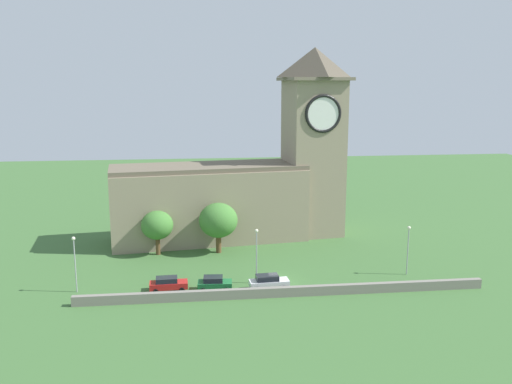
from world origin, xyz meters
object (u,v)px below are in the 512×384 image
(streetlamp_west_mid, at_px, (257,247))
(tree_riverside_west, at_px, (157,225))
(church, at_px, (250,178))
(streetlamp_west_end, at_px, (75,255))
(car_red, at_px, (168,284))
(car_green, at_px, (214,283))
(car_white, at_px, (269,282))
(streetlamp_central, at_px, (408,242))
(tree_by_tower, at_px, (218,220))

(streetlamp_west_mid, distance_m, tree_riverside_west, 18.46)
(church, bearing_deg, streetlamp_west_end, -137.20)
(car_red, bearing_deg, streetlamp_west_mid, 5.94)
(car_red, xyz_separation_m, car_green, (5.55, -0.58, 0.02))
(car_white, bearing_deg, church, 89.46)
(tree_riverside_west, bearing_deg, streetlamp_west_mid, -45.55)
(car_green, bearing_deg, streetlamp_central, 5.78)
(church, distance_m, car_white, 24.87)
(car_white, distance_m, streetlamp_central, 19.22)
(streetlamp_west_mid, height_order, tree_riverside_west, streetlamp_west_mid)
(streetlamp_west_end, distance_m, streetlamp_central, 41.62)
(tree_by_tower, bearing_deg, streetlamp_west_mid, -72.65)
(car_red, relative_size, streetlamp_west_mid, 0.66)
(streetlamp_west_mid, distance_m, tree_by_tower, 13.71)
(car_green, xyz_separation_m, streetlamp_central, (25.19, 2.55, 3.54))
(car_green, xyz_separation_m, streetlamp_west_end, (-16.42, 1.32, 3.74))
(church, height_order, streetlamp_central, church)
(car_red, height_order, car_white, car_white)
(car_red, xyz_separation_m, car_white, (12.08, -1.11, 0.09))
(car_red, xyz_separation_m, streetlamp_central, (30.74, 1.97, 3.56))
(streetlamp_west_end, bearing_deg, car_red, -3.88)
(church, relative_size, tree_riverside_west, 5.86)
(church, distance_m, car_red, 26.85)
(car_white, distance_m, tree_riverside_west, 21.20)
(car_white, bearing_deg, streetlamp_west_mid, 118.44)
(streetlamp_west_end, xyz_separation_m, streetlamp_west_mid, (21.74, 0.40, 0.07))
(car_red, bearing_deg, streetlamp_west_end, 176.12)
(church, height_order, car_red, church)
(tree_riverside_west, bearing_deg, tree_by_tower, -0.60)
(streetlamp_west_mid, bearing_deg, car_red, -174.06)
(car_white, bearing_deg, streetlamp_central, 9.36)
(streetlamp_west_end, bearing_deg, streetlamp_west_mid, 1.04)
(car_green, distance_m, streetlamp_west_mid, 6.76)
(car_red, distance_m, car_green, 5.58)
(church, relative_size, streetlamp_west_end, 5.55)
(car_green, bearing_deg, car_white, -4.59)
(streetlamp_west_end, relative_size, streetlamp_central, 1.05)
(streetlamp_west_mid, bearing_deg, tree_riverside_west, 134.45)
(church, height_order, car_white, church)
(car_white, bearing_deg, streetlamp_west_end, 175.41)
(car_white, bearing_deg, car_red, 174.77)
(car_green, distance_m, car_white, 6.55)
(streetlamp_west_end, bearing_deg, car_green, -4.59)
(streetlamp_west_end, xyz_separation_m, streetlamp_central, (41.60, 1.23, -0.20))
(car_white, xyz_separation_m, streetlamp_west_mid, (-1.21, 2.24, 3.74))
(tree_riverside_west, bearing_deg, car_white, -47.47)
(streetlamp_central, bearing_deg, car_red, -176.33)
(car_white, bearing_deg, tree_by_tower, 109.08)
(church, xyz_separation_m, streetlamp_west_mid, (-1.43, -21.06, -4.95))
(car_red, height_order, tree_by_tower, tree_by_tower)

